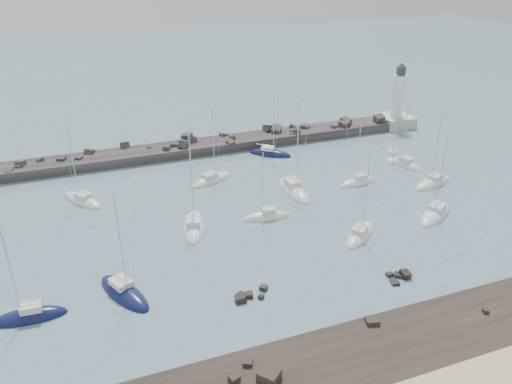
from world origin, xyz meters
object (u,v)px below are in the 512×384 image
(sailboat_2, at_px, (30,317))
(sailboat_7, at_px, (360,235))
(sailboat_4, at_px, (212,180))
(sailboat_8, at_px, (270,154))
(sailboat_11, at_px, (433,183))
(sailboat_5, at_px, (266,217))
(sailboat_1, at_px, (82,201))
(sailboat_14, at_px, (435,215))
(sailboat_12, at_px, (392,157))
(sailboat_9, at_px, (358,182))
(lighthouse, at_px, (396,112))
(sailboat_6, at_px, (294,191))
(sailboat_10, at_px, (404,164))
(sailboat_13, at_px, (124,293))
(sailboat_3, at_px, (194,227))

(sailboat_2, xyz_separation_m, sailboat_7, (42.44, 2.38, -0.02))
(sailboat_4, xyz_separation_m, sailboat_8, (13.80, 7.62, 0.01))
(sailboat_7, bearing_deg, sailboat_11, 26.92)
(sailboat_8, bearing_deg, sailboat_11, -46.52)
(sailboat_2, relative_size, sailboat_7, 0.98)
(sailboat_5, relative_size, sailboat_11, 0.83)
(sailboat_1, bearing_deg, sailboat_14, -25.31)
(sailboat_4, height_order, sailboat_12, sailboat_4)
(sailboat_1, distance_m, sailboat_5, 29.39)
(sailboat_8, height_order, sailboat_9, sailboat_8)
(lighthouse, relative_size, sailboat_8, 1.09)
(sailboat_9, xyz_separation_m, sailboat_12, (11.88, 7.50, 0.01))
(sailboat_7, bearing_deg, sailboat_6, 100.09)
(sailboat_11, bearing_deg, sailboat_4, 157.46)
(sailboat_4, distance_m, sailboat_10, 35.53)
(sailboat_1, distance_m, sailboat_8, 35.94)
(sailboat_7, bearing_deg, sailboat_14, 5.07)
(sailboat_11, bearing_deg, sailboat_14, -126.58)
(sailboat_2, bearing_deg, sailboat_10, 18.82)
(sailboat_5, bearing_deg, sailboat_4, 104.37)
(sailboat_6, distance_m, sailboat_12, 24.36)
(sailboat_5, bearing_deg, sailboat_1, 149.04)
(sailboat_4, distance_m, sailboat_5, 15.92)
(sailboat_10, bearing_deg, sailboat_6, -172.45)
(sailboat_11, relative_size, sailboat_14, 0.94)
(sailboat_12, bearing_deg, sailboat_14, -108.09)
(sailboat_5, distance_m, sailboat_13, 24.66)
(sailboat_10, xyz_separation_m, sailboat_13, (-53.17, -20.93, 0.01))
(sailboat_11, bearing_deg, sailboat_9, 157.87)
(sailboat_2, relative_size, sailboat_3, 0.83)
(sailboat_4, xyz_separation_m, sailboat_14, (27.88, -23.55, 0.01))
(sailboat_1, relative_size, sailboat_11, 0.99)
(sailboat_3, xyz_separation_m, sailboat_13, (-11.26, -11.88, -0.01))
(lighthouse, height_order, sailboat_9, lighthouse)
(sailboat_5, xyz_separation_m, sailboat_8, (9.85, 23.04, -0.01))
(lighthouse, relative_size, sailboat_7, 1.12)
(sailboat_10, height_order, sailboat_12, sailboat_10)
(sailboat_9, relative_size, sailboat_10, 0.92)
(sailboat_8, relative_size, sailboat_11, 0.97)
(sailboat_1, xyz_separation_m, sailboat_11, (55.92, -14.08, 0.01))
(sailboat_1, relative_size, sailboat_7, 1.05)
(lighthouse, bearing_deg, sailboat_7, -129.74)
(lighthouse, bearing_deg, sailboat_3, -151.76)
(sailboat_10, bearing_deg, sailboat_8, 148.22)
(sailboat_11, distance_m, sailboat_13, 54.13)
(sailboat_2, bearing_deg, sailboat_9, 18.88)
(sailboat_1, bearing_deg, sailboat_3, -44.78)
(sailboat_10, bearing_deg, lighthouse, 59.76)
(sailboat_5, xyz_separation_m, sailboat_10, (31.14, 9.86, -0.01))
(sailboat_10, bearing_deg, sailboat_7, -137.34)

